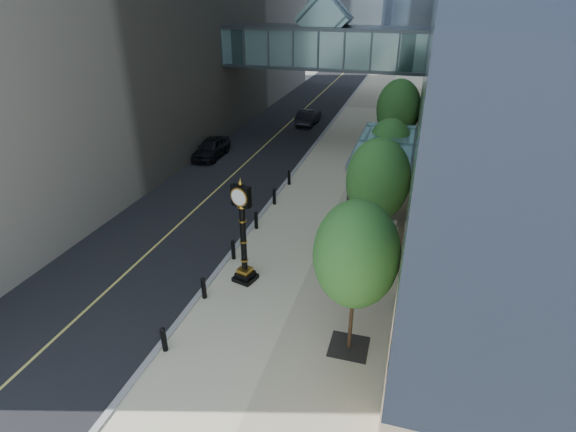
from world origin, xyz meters
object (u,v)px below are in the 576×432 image
(car_far, at_px, (308,116))
(pedestrian, at_px, (392,236))
(street_clock, at_px, (243,240))
(car_near, at_px, (211,148))

(car_far, bearing_deg, pedestrian, 115.17)
(pedestrian, bearing_deg, car_far, -46.31)
(street_clock, distance_m, pedestrian, 7.39)
(car_near, bearing_deg, street_clock, -61.12)
(car_far, bearing_deg, street_clock, 99.46)
(car_near, bearing_deg, pedestrian, -37.23)
(pedestrian, height_order, car_far, pedestrian)
(street_clock, height_order, car_near, street_clock)
(street_clock, distance_m, car_near, 17.07)
(car_near, distance_m, car_far, 12.47)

